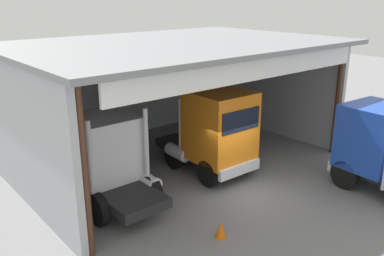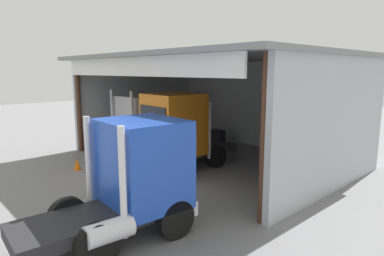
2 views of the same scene
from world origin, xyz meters
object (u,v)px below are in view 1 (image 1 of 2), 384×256
object	(u,v)px
oil_drum	(213,113)
truck_orange_center_bay	(215,132)
traffic_cone	(221,230)
truck_blue_center_right_bay	(382,147)
tool_cart	(105,143)
truck_white_right_bay	(105,157)

from	to	relation	value
oil_drum	truck_orange_center_bay	bearing A→B (deg)	-132.60
oil_drum	traffic_cone	bearing A→B (deg)	-131.93
truck_orange_center_bay	traffic_cone	distance (m)	5.18
truck_blue_center_right_bay	oil_drum	bearing A→B (deg)	86.30
truck_orange_center_bay	oil_drum	xyz separation A→B (m)	(5.52, 6.01, -1.49)
truck_blue_center_right_bay	tool_cart	bearing A→B (deg)	125.23
truck_orange_center_bay	truck_blue_center_right_bay	bearing A→B (deg)	129.83
truck_orange_center_bay	oil_drum	distance (m)	8.30
oil_drum	traffic_cone	distance (m)	13.07
tool_cart	traffic_cone	xyz separation A→B (m)	(-0.85, -9.02, -0.22)
truck_orange_center_bay	tool_cart	size ratio (longest dim) A/B	4.92
tool_cart	traffic_cone	bearing A→B (deg)	-95.39
truck_white_right_bay	truck_orange_center_bay	distance (m)	4.81
truck_orange_center_bay	traffic_cone	size ratio (longest dim) A/B	8.79
truck_white_right_bay	traffic_cone	distance (m)	5.06
truck_white_right_bay	truck_blue_center_right_bay	bearing A→B (deg)	-34.84
oil_drum	traffic_cone	world-z (taller)	oil_drum
oil_drum	tool_cart	size ratio (longest dim) A/B	0.87
truck_white_right_bay	traffic_cone	xyz separation A→B (m)	(1.51, -4.60, -1.48)
truck_white_right_bay	tool_cart	world-z (taller)	truck_white_right_bay
truck_blue_center_right_bay	truck_orange_center_bay	bearing A→B (deg)	131.86
truck_orange_center_bay	truck_blue_center_right_bay	size ratio (longest dim) A/B	0.99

